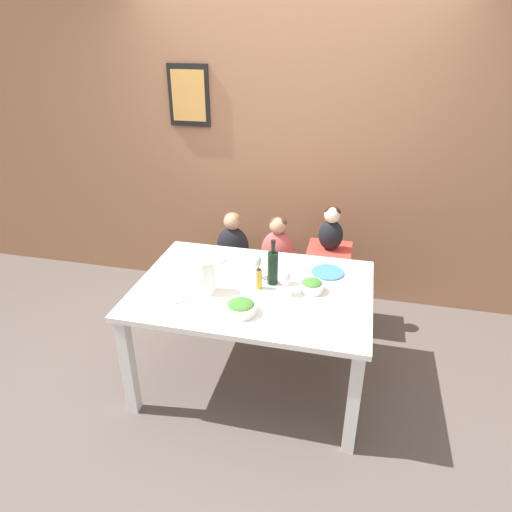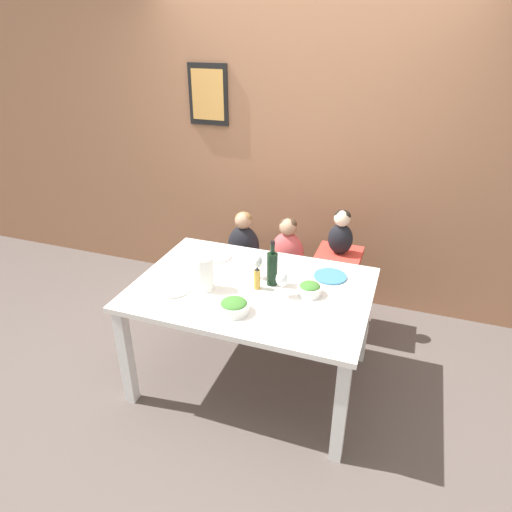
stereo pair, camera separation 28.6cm
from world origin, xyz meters
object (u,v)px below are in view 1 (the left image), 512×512
Objects in this scene: paper_towel_roll at (206,276)px; dinner_plate_back_left at (211,259)px; dinner_plate_front_left at (174,294)px; person_child_center at (278,246)px; chair_far_center at (277,278)px; chair_right_highchair at (328,266)px; wine_glass_near at (285,278)px; salad_bowl_small at (312,286)px; person_child_left at (233,242)px; wine_bottle at (273,267)px; chair_far_left at (233,273)px; wine_glass_far at (256,262)px; dinner_plate_back_right at (328,272)px; salad_bowl_large at (240,307)px; person_baby_right at (331,228)px.

paper_towel_roll is 1.02× the size of dinner_plate_back_left.
person_child_center is at bearing 64.93° from dinner_plate_front_left.
chair_far_center is 0.66× the size of chair_right_highchair.
paper_towel_roll is at bearing -170.21° from wine_glass_near.
chair_right_highchair is at bearing 86.08° from salad_bowl_small.
person_child_left is 0.87m from wine_bottle.
wine_glass_near reaches higher than chair_right_highchair.
chair_far_left is 2.72× the size of wine_glass_near.
paper_towel_roll reaches higher than chair_far_left.
wine_glass_near is at bearing -153.90° from salad_bowl_small.
dinner_plate_front_left is at bearing -166.11° from wine_glass_near.
salad_bowl_small is at bearing 16.39° from dinner_plate_front_left.
paper_towel_roll is 1.33× the size of wine_glass_far.
dinner_plate_back_left is (-0.49, 0.22, -0.11)m from wine_bottle.
dinner_plate_back_right is (0.43, -0.49, 0.37)m from chair_far_center.
chair_right_highchair is 4.13× the size of wine_glass_far.
salad_bowl_small is 0.69× the size of dinner_plate_back_right.
chair_far_left is at bearing 84.68° from dinner_plate_front_left.
wine_bottle is 1.40× the size of dinner_plate_back_left.
dinner_plate_front_left is (-0.46, -0.98, 0.09)m from person_child_center.
wine_glass_far is at bearing 90.76° from salad_bowl_large.
person_baby_right is 1.59× the size of dinner_plate_front_left.
dinner_plate_back_right is (0.82, -0.01, 0.00)m from dinner_plate_back_left.
chair_far_left is 2.08× the size of dinner_plate_back_right.
dinner_plate_back_right is (0.71, 0.41, -0.10)m from paper_towel_roll.
person_child_left is 2.12× the size of dinner_plate_back_left.
dinner_plate_back_left is (-0.74, 0.26, -0.03)m from salad_bowl_small.
chair_right_highchair is at bearing 75.78° from wine_glass_near.
paper_towel_roll is at bearing -74.85° from dinner_plate_back_left.
paper_towel_roll is (-0.68, -0.90, -0.00)m from person_baby_right.
person_baby_right is 1.59× the size of dinner_plate_back_right.
chair_far_left is 0.46m from person_child_center.
salad_bowl_small is at bearing 42.09° from salad_bowl_large.
wine_bottle is at bearing 171.02° from salad_bowl_small.
person_child_left is at bearing 117.85° from wine_glass_far.
dinner_plate_front_left is at bearing -156.15° from paper_towel_roll.
wine_glass_far is (-0.22, 0.16, 0.00)m from wine_glass_near.
person_child_left reaches higher than chair_right_highchair.
person_baby_right is (0.00, 0.00, 0.32)m from chair_right_highchair.
chair_far_center is 1.49× the size of wine_bottle.
chair_far_left is 2.48× the size of salad_bowl_large.
wine_glass_far is (-0.42, -0.66, 0.00)m from person_baby_right.
dinner_plate_back_right is at bearing 54.48° from wine_glass_near.
chair_far_left is at bearing 117.88° from wine_glass_far.
person_baby_right is (0.40, 0.00, 0.20)m from person_child_center.
salad_bowl_small is at bearing -45.82° from person_child_left.
person_baby_right reaches higher than chair_far_center.
person_child_left is 2.77× the size of wine_glass_near.
paper_towel_roll is 1.48× the size of salad_bowl_small.
wine_glass_far is (-0.02, -0.66, 0.20)m from person_child_center.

